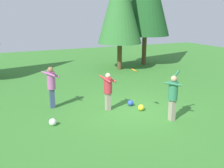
{
  "coord_description": "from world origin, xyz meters",
  "views": [
    {
      "loc": [
        -4.99,
        -8.96,
        3.9
      ],
      "look_at": [
        -0.53,
        0.65,
        1.05
      ],
      "focal_mm": 42.42,
      "sensor_mm": 36.0,
      "label": 1
    }
  ],
  "objects_px": {
    "ball_yellow": "(141,108)",
    "tree_right": "(120,3)",
    "ball_blue": "(130,103)",
    "ball_white": "(53,122)",
    "frisbee": "(135,70)",
    "person_thrower": "(173,94)",
    "person_bystander": "(108,88)",
    "person_catcher": "(51,84)"
  },
  "relations": [
    {
      "from": "person_thrower",
      "to": "person_bystander",
      "type": "bearing_deg",
      "value": -7.26
    },
    {
      "from": "frisbee",
      "to": "ball_white",
      "type": "distance_m",
      "value": 3.55
    },
    {
      "from": "person_catcher",
      "to": "person_bystander",
      "type": "distance_m",
      "value": 2.38
    },
    {
      "from": "frisbee",
      "to": "ball_yellow",
      "type": "relative_size",
      "value": 1.14
    },
    {
      "from": "person_catcher",
      "to": "frisbee",
      "type": "xyz_separation_m",
      "value": [
        2.69,
        -2.27,
        0.76
      ]
    },
    {
      "from": "ball_blue",
      "to": "ball_yellow",
      "type": "relative_size",
      "value": 1.0
    },
    {
      "from": "person_thrower",
      "to": "frisbee",
      "type": "distance_m",
      "value": 1.65
    },
    {
      "from": "person_catcher",
      "to": "ball_white",
      "type": "distance_m",
      "value": 2.12
    },
    {
      "from": "ball_white",
      "to": "ball_yellow",
      "type": "relative_size",
      "value": 1.03
    },
    {
      "from": "person_catcher",
      "to": "ball_white",
      "type": "bearing_deg",
      "value": -62.28
    },
    {
      "from": "person_bystander",
      "to": "ball_yellow",
      "type": "relative_size",
      "value": 6.11
    },
    {
      "from": "person_bystander",
      "to": "ball_blue",
      "type": "xyz_separation_m",
      "value": [
        1.09,
        0.04,
        -0.8
      ]
    },
    {
      "from": "ball_blue",
      "to": "tree_right",
      "type": "height_order",
      "value": "tree_right"
    },
    {
      "from": "person_bystander",
      "to": "ball_white",
      "type": "xyz_separation_m",
      "value": [
        -2.45,
        -0.63,
        -0.79
      ]
    },
    {
      "from": "ball_blue",
      "to": "ball_white",
      "type": "relative_size",
      "value": 0.97
    },
    {
      "from": "ball_yellow",
      "to": "tree_right",
      "type": "distance_m",
      "value": 9.44
    },
    {
      "from": "person_bystander",
      "to": "frisbee",
      "type": "bearing_deg",
      "value": 0.0
    },
    {
      "from": "ball_white",
      "to": "frisbee",
      "type": "bearing_deg",
      "value": -7.51
    },
    {
      "from": "person_catcher",
      "to": "frisbee",
      "type": "distance_m",
      "value": 3.6
    },
    {
      "from": "person_catcher",
      "to": "ball_white",
      "type": "relative_size",
      "value": 6.71
    },
    {
      "from": "person_thrower",
      "to": "person_catcher",
      "type": "distance_m",
      "value": 4.96
    },
    {
      "from": "ball_blue",
      "to": "person_catcher",
      "type": "bearing_deg",
      "value": 159.0
    },
    {
      "from": "person_thrower",
      "to": "ball_white",
      "type": "xyz_separation_m",
      "value": [
        -4.18,
        1.37,
        -0.9
      ]
    },
    {
      "from": "frisbee",
      "to": "tree_right",
      "type": "height_order",
      "value": "tree_right"
    },
    {
      "from": "frisbee",
      "to": "ball_white",
      "type": "height_order",
      "value": "frisbee"
    },
    {
      "from": "person_thrower",
      "to": "frisbee",
      "type": "relative_size",
      "value": 6.49
    },
    {
      "from": "frisbee",
      "to": "tree_right",
      "type": "distance_m",
      "value": 9.31
    },
    {
      "from": "person_thrower",
      "to": "ball_white",
      "type": "relative_size",
      "value": 7.19
    },
    {
      "from": "ball_white",
      "to": "tree_right",
      "type": "height_order",
      "value": "tree_right"
    },
    {
      "from": "tree_right",
      "to": "ball_blue",
      "type": "bearing_deg",
      "value": -112.95
    },
    {
      "from": "person_bystander",
      "to": "ball_yellow",
      "type": "bearing_deg",
      "value": 29.01
    },
    {
      "from": "ball_yellow",
      "to": "frisbee",
      "type": "bearing_deg",
      "value": -145.5
    },
    {
      "from": "person_thrower",
      "to": "person_bystander",
      "type": "height_order",
      "value": "person_thrower"
    },
    {
      "from": "person_thrower",
      "to": "person_bystander",
      "type": "xyz_separation_m",
      "value": [
        -1.73,
        2.0,
        -0.1
      ]
    },
    {
      "from": "person_thrower",
      "to": "frisbee",
      "type": "bearing_deg",
      "value": -0.0
    },
    {
      "from": "tree_right",
      "to": "person_bystander",
      "type": "bearing_deg",
      "value": -119.81
    },
    {
      "from": "ball_yellow",
      "to": "ball_blue",
      "type": "bearing_deg",
      "value": 99.22
    },
    {
      "from": "person_bystander",
      "to": "frisbee",
      "type": "distance_m",
      "value": 1.52
    },
    {
      "from": "ball_yellow",
      "to": "tree_right",
      "type": "relative_size",
      "value": 0.04
    },
    {
      "from": "person_thrower",
      "to": "person_catcher",
      "type": "height_order",
      "value": "person_thrower"
    },
    {
      "from": "person_catcher",
      "to": "ball_blue",
      "type": "height_order",
      "value": "person_catcher"
    },
    {
      "from": "person_thrower",
      "to": "tree_right",
      "type": "distance_m",
      "value": 10.1
    }
  ]
}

